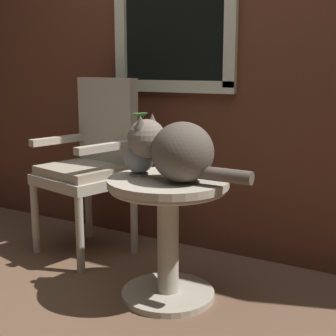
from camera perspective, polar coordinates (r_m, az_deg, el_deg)
ground_plane at (r=2.43m, az=-2.84°, el=-14.94°), size 6.00×6.00×0.00m
back_wall at (r=2.87m, az=5.58°, el=15.93°), size 4.00×0.07×2.60m
wicker_side_table at (r=2.31m, az=0.00°, el=-5.75°), size 0.56×0.56×0.58m
wicker_chair at (r=2.92m, az=-8.74°, el=1.12°), size 0.55×0.53×1.03m
cat at (r=2.19m, az=0.88°, el=2.15°), size 0.61×0.27×0.29m
pewter_vase_with_ivy at (r=2.32m, az=-3.35°, el=1.56°), size 0.14×0.14×0.30m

